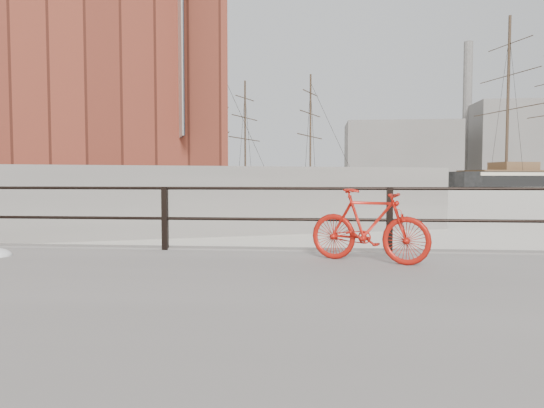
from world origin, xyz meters
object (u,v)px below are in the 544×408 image
(bicycle, at_px, (369,226))
(schooner_left, at_px, (188,188))
(workboat_far, at_px, (67,192))
(schooner_mid, at_px, (277,187))

(bicycle, height_order, schooner_left, schooner_left)
(schooner_left, distance_m, workboat_far, 24.46)
(schooner_mid, xyz_separation_m, schooner_left, (-13.23, -7.09, 0.00))
(schooner_left, bearing_deg, schooner_mid, 11.83)
(bicycle, distance_m, schooner_mid, 74.74)
(bicycle, relative_size, schooner_mid, 0.06)
(bicycle, relative_size, schooner_left, 0.06)
(bicycle, bearing_deg, schooner_left, 130.97)
(workboat_far, bearing_deg, schooner_mid, 24.32)
(schooner_mid, relative_size, schooner_left, 1.03)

